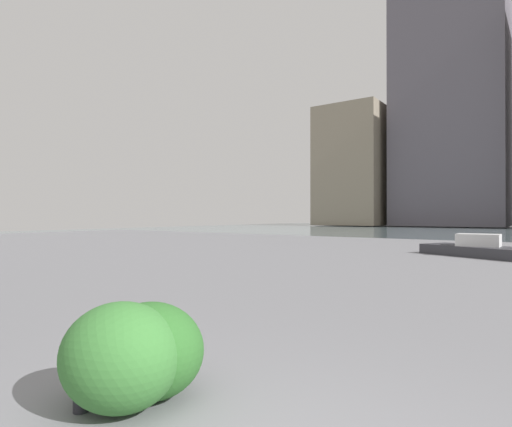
{
  "coord_description": "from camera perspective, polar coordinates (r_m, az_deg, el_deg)",
  "views": [
    {
      "loc": [
        -1.25,
        1.35,
        1.5
      ],
      "look_at": [
        5.73,
        -8.4,
        1.57
      ],
      "focal_mm": 29.06,
      "sensor_mm": 36.0,
      "label": 1
    }
  ],
  "objects": [
    {
      "name": "building_slab",
      "position": [
        71.06,
        25.17,
        14.09
      ],
      "size": [
        15.22,
        12.43,
        38.27
      ],
      "color": "#5B5660",
      "rests_on": "ground"
    },
    {
      "name": "building_annex",
      "position": [
        71.93,
        13.99,
        6.07
      ],
      "size": [
        10.38,
        14.93,
        18.96
      ],
      "color": "gray",
      "rests_on": "ground"
    },
    {
      "name": "bollard_near",
      "position": [
        3.64,
        -22.92,
        -18.66
      ],
      "size": [
        0.13,
        0.13,
        0.68
      ],
      "color": "#232328",
      "rests_on": "ground"
    },
    {
      "name": "shrub_low",
      "position": [
        3.55,
        -18.08,
        -18.14
      ],
      "size": [
        0.98,
        0.88,
        0.83
      ],
      "color": "#387533",
      "rests_on": "ground"
    },
    {
      "name": "shrub_wide",
      "position": [
        3.71,
        -14.3,
        -17.73
      ],
      "size": [
        0.92,
        0.83,
        0.78
      ],
      "color": "#2D6628",
      "rests_on": "ground"
    },
    {
      "name": "boat",
      "position": [
        17.42,
        28.29,
        -4.52
      ],
      "size": [
        4.25,
        3.12,
        0.95
      ],
      "color": "#333338",
      "rests_on": "ground"
    }
  ]
}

